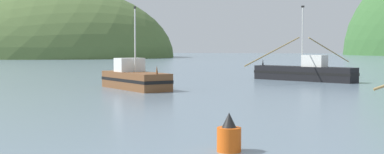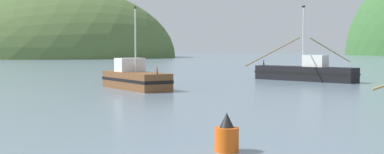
# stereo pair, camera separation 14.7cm
# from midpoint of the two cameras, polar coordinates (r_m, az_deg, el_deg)

# --- Properties ---
(hill_mid_right) EXTENTS (100.89, 80.71, 53.46)m
(hill_mid_right) POSITION_cam_midpoint_polar(r_m,az_deg,el_deg) (193.48, -16.67, 2.15)
(hill_mid_right) COLOR #516B38
(hill_mid_right) RESTS_ON ground
(fishing_boat_black) EXTENTS (11.07, 17.91, 7.82)m
(fishing_boat_black) POSITION_cam_midpoint_polar(r_m,az_deg,el_deg) (54.26, 12.65, 0.53)
(fishing_boat_black) COLOR black
(fishing_boat_black) RESTS_ON ground
(fishing_boat_brown) EXTENTS (7.92, 7.25, 6.88)m
(fishing_boat_brown) POSITION_cam_midpoint_polar(r_m,az_deg,el_deg) (42.88, -6.30, -0.19)
(fishing_boat_brown) COLOR brown
(fishing_boat_brown) RESTS_ON ground
(channel_buoy) EXTENTS (0.81, 0.81, 1.31)m
(channel_buoy) POSITION_cam_midpoint_polar(r_m,az_deg,el_deg) (17.10, 4.15, -6.60)
(channel_buoy) COLOR #E55914
(channel_buoy) RESTS_ON ground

